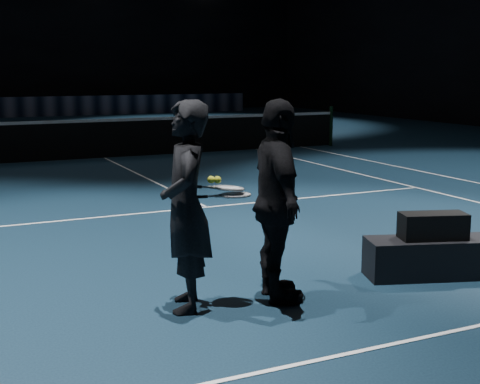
{
  "coord_description": "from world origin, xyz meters",
  "views": [
    {
      "loc": [
        -3.86,
        -15.82,
        2.12
      ],
      "look_at": [
        -1.35,
        -10.5,
        1.03
      ],
      "focal_mm": 50.0,
      "sensor_mm": 36.0,
      "label": 1
    }
  ],
  "objects_px": {
    "player_a": "(186,207)",
    "racket_upper": "(229,188)",
    "player_bench": "(431,258)",
    "racket_bag": "(433,226)",
    "tennis_balls": "(214,178)",
    "player_b": "(277,201)",
    "racket_lower": "(235,195)"
  },
  "relations": [
    {
      "from": "player_b",
      "to": "racket_upper",
      "type": "xyz_separation_m",
      "value": [
        -0.44,
        0.11,
        0.14
      ]
    },
    {
      "from": "racket_bag",
      "to": "player_a",
      "type": "bearing_deg",
      "value": -165.98
    },
    {
      "from": "player_bench",
      "to": "racket_bag",
      "type": "xyz_separation_m",
      "value": [
        0.0,
        0.0,
        0.34
      ]
    },
    {
      "from": "player_a",
      "to": "racket_lower",
      "type": "bearing_deg",
      "value": 99.4
    },
    {
      "from": "racket_bag",
      "to": "player_a",
      "type": "xyz_separation_m",
      "value": [
        -2.61,
        0.2,
        0.39
      ]
    },
    {
      "from": "racket_lower",
      "to": "racket_upper",
      "type": "bearing_deg",
      "value": 141.34
    },
    {
      "from": "racket_bag",
      "to": "player_b",
      "type": "distance_m",
      "value": 1.82
    },
    {
      "from": "player_a",
      "to": "racket_lower",
      "type": "distance_m",
      "value": 0.46
    },
    {
      "from": "player_b",
      "to": "racket_upper",
      "type": "relative_size",
      "value": 2.74
    },
    {
      "from": "player_bench",
      "to": "tennis_balls",
      "type": "xyz_separation_m",
      "value": [
        -2.36,
        0.17,
        0.97
      ]
    },
    {
      "from": "player_bench",
      "to": "tennis_balls",
      "type": "relative_size",
      "value": 11.21
    },
    {
      "from": "racket_upper",
      "to": "racket_bag",
      "type": "bearing_deg",
      "value": 0.37
    },
    {
      "from": "player_a",
      "to": "tennis_balls",
      "type": "relative_size",
      "value": 15.52
    },
    {
      "from": "racket_upper",
      "to": "tennis_balls",
      "type": "bearing_deg",
      "value": -170.43
    },
    {
      "from": "racket_bag",
      "to": "racket_lower",
      "type": "bearing_deg",
      "value": -165.03
    },
    {
      "from": "player_a",
      "to": "tennis_balls",
      "type": "xyz_separation_m",
      "value": [
        0.25,
        -0.04,
        0.24
      ]
    },
    {
      "from": "racket_bag",
      "to": "racket_lower",
      "type": "distance_m",
      "value": 2.23
    },
    {
      "from": "tennis_balls",
      "to": "player_bench",
      "type": "bearing_deg",
      "value": -4.1
    },
    {
      "from": "racket_bag",
      "to": "player_a",
      "type": "distance_m",
      "value": 2.65
    },
    {
      "from": "racket_lower",
      "to": "tennis_balls",
      "type": "bearing_deg",
      "value": 178.53
    },
    {
      "from": "player_a",
      "to": "player_b",
      "type": "bearing_deg",
      "value": 99.4
    },
    {
      "from": "player_bench",
      "to": "player_a",
      "type": "bearing_deg",
      "value": -165.98
    },
    {
      "from": "player_a",
      "to": "racket_upper",
      "type": "height_order",
      "value": "player_a"
    },
    {
      "from": "player_b",
      "to": "racket_lower",
      "type": "xyz_separation_m",
      "value": [
        -0.4,
        0.06,
        0.08
      ]
    },
    {
      "from": "player_a",
      "to": "player_b",
      "type": "height_order",
      "value": "same"
    },
    {
      "from": "player_bench",
      "to": "racket_bag",
      "type": "height_order",
      "value": "racket_bag"
    },
    {
      "from": "player_a",
      "to": "player_b",
      "type": "distance_m",
      "value": 0.85
    },
    {
      "from": "player_bench",
      "to": "racket_lower",
      "type": "bearing_deg",
      "value": -165.03
    },
    {
      "from": "player_b",
      "to": "tennis_balls",
      "type": "distance_m",
      "value": 0.64
    },
    {
      "from": "player_bench",
      "to": "player_a",
      "type": "height_order",
      "value": "player_a"
    },
    {
      "from": "player_bench",
      "to": "racket_bag",
      "type": "distance_m",
      "value": 0.34
    },
    {
      "from": "player_bench",
      "to": "tennis_balls",
      "type": "distance_m",
      "value": 2.56
    }
  ]
}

